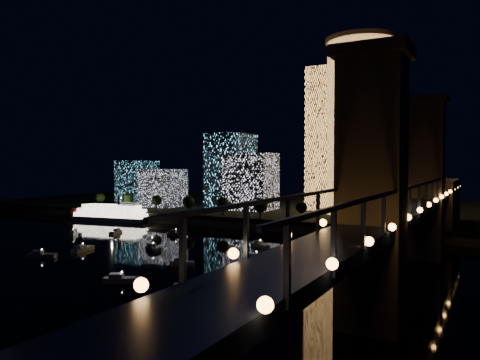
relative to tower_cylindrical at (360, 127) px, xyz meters
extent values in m
plane|color=black|center=(-26.55, -123.36, -47.50)|extent=(520.00, 520.00, 0.00)
cube|color=black|center=(-26.55, 36.64, -45.00)|extent=(420.00, 160.00, 5.00)
cube|color=#6B5E4C|center=(-26.55, -41.36, -46.00)|extent=(420.00, 6.00, 3.00)
cylinder|color=#FFA951|center=(0.00, 0.00, -1.13)|extent=(32.00, 32.00, 82.75)
cylinder|color=#6B5E4C|center=(0.00, 0.00, 41.25)|extent=(34.00, 34.00, 2.00)
cube|color=#FFA951|center=(-18.69, 16.50, -4.92)|extent=(23.62, 23.62, 75.16)
cube|color=white|center=(-57.10, -5.15, -27.39)|extent=(24.55, 20.77, 30.21)
cube|color=#59C3F2|center=(-75.96, 6.59, -21.66)|extent=(20.84, 27.09, 41.68)
cube|color=white|center=(-110.09, -12.61, -31.83)|extent=(21.35, 19.41, 21.35)
cube|color=#59C3F2|center=(-139.02, -1.70, -29.28)|extent=(18.89, 20.78, 26.45)
cube|color=#18254F|center=(38.45, -123.36, -29.50)|extent=(10.00, 260.00, 2.00)
cube|color=#6B5E4C|center=(38.45, -73.36, -23.50)|extent=(11.00, 9.00, 48.00)
cube|color=#6B5E4C|center=(38.45, -143.36, -23.50)|extent=(11.00, 9.00, 48.00)
cube|color=#6B5E4C|center=(38.45, -73.36, 1.50)|extent=(13.00, 11.00, 2.00)
cube|color=#6B5E4C|center=(38.45, -143.36, 1.50)|extent=(13.00, 11.00, 2.00)
cube|color=#18254F|center=(33.45, -123.36, -22.50)|extent=(0.50, 150.00, 0.50)
cube|color=#18254F|center=(43.45, -123.36, -22.50)|extent=(0.50, 150.00, 0.50)
cube|color=#6B5E4C|center=(38.45, -23.36, -36.00)|extent=(12.00, 40.00, 23.00)
cube|color=#18254F|center=(33.45, -183.36, -26.00)|extent=(0.50, 0.50, 7.00)
cube|color=#18254F|center=(33.45, -159.36, -26.00)|extent=(0.50, 0.50, 7.00)
cube|color=#18254F|center=(33.45, -135.36, -26.00)|extent=(0.50, 0.50, 7.00)
cube|color=#18254F|center=(33.45, -111.36, -26.00)|extent=(0.50, 0.50, 7.00)
cube|color=#18254F|center=(33.45, -87.36, -26.00)|extent=(0.50, 0.50, 7.00)
cube|color=#18254F|center=(33.45, -63.36, -26.00)|extent=(0.50, 0.50, 7.00)
sphere|color=orange|center=(32.95, -168.36, -27.70)|extent=(1.20, 1.20, 1.20)
sphere|color=orange|center=(32.95, -123.36, -27.70)|extent=(1.20, 1.20, 1.20)
sphere|color=orange|center=(32.95, -78.36, -27.70)|extent=(1.20, 1.20, 1.20)
sphere|color=orange|center=(32.95, -33.36, -27.70)|extent=(1.20, 1.20, 1.20)
cube|color=silver|center=(-115.50, -48.40, -46.39)|extent=(45.46, 16.44, 2.22)
cube|color=white|center=(-115.50, -48.40, -44.26)|extent=(41.66, 15.00, 2.04)
cube|color=white|center=(-115.50, -48.40, -42.22)|extent=(37.86, 13.55, 2.04)
cube|color=white|center=(-115.50, -48.40, -40.18)|extent=(32.23, 11.84, 2.04)
cube|color=silver|center=(-104.50, -46.81, -38.42)|extent=(8.13, 6.56, 1.67)
cylinder|color=black|center=(-109.74, -49.44, -36.39)|extent=(1.30, 1.30, 5.56)
cylinder|color=black|center=(-110.27, -45.77, -36.39)|extent=(1.30, 1.30, 5.56)
cylinder|color=maroon|center=(-137.50, -51.58, -44.72)|extent=(7.61, 9.18, 6.48)
cube|color=silver|center=(-6.01, -100.03, -46.90)|extent=(5.45, 7.11, 1.20)
cube|color=silver|center=(-6.54, -100.93, -45.80)|extent=(2.79, 3.01, 1.00)
sphere|color=white|center=(-6.01, -100.03, -44.90)|extent=(0.36, 0.36, 0.36)
cube|color=silver|center=(32.25, -115.38, -46.90)|extent=(9.38, 5.96, 1.20)
cube|color=silver|center=(31.00, -115.87, -45.80)|extent=(3.77, 3.32, 1.00)
sphere|color=white|center=(32.25, -115.38, -44.90)|extent=(0.36, 0.36, 0.36)
cube|color=silver|center=(-64.36, -114.79, -46.90)|extent=(4.01, 9.11, 1.20)
cube|color=silver|center=(-64.18, -116.10, -45.80)|extent=(2.69, 3.37, 1.00)
sphere|color=white|center=(-64.36, -114.79, -44.90)|extent=(0.36, 0.36, 0.36)
cube|color=silver|center=(-57.65, -71.51, -46.90)|extent=(7.53, 3.72, 1.20)
cube|color=silver|center=(-58.71, -71.72, -45.80)|extent=(2.85, 2.35, 1.00)
sphere|color=white|center=(-57.65, -71.51, -44.90)|extent=(0.36, 0.36, 0.36)
cube|color=silver|center=(-67.24, -128.78, -46.90)|extent=(9.11, 6.57, 1.20)
cube|color=silver|center=(-68.41, -129.39, -45.80)|extent=(3.79, 3.46, 1.00)
sphere|color=white|center=(-67.24, -128.78, -44.90)|extent=(0.36, 0.36, 0.36)
cube|color=silver|center=(-14.76, -79.58, -46.90)|extent=(8.80, 6.79, 1.20)
cube|color=silver|center=(-15.87, -78.91, -45.80)|extent=(3.74, 3.47, 1.00)
sphere|color=white|center=(-14.76, -79.58, -44.90)|extent=(0.36, 0.36, 0.36)
cube|color=silver|center=(-23.46, -140.00, -46.90)|extent=(9.65, 7.08, 1.20)
cube|color=silver|center=(-24.69, -140.67, -45.80)|extent=(4.04, 3.70, 1.00)
sphere|color=white|center=(-23.46, -140.00, -44.90)|extent=(0.36, 0.36, 0.36)
cube|color=silver|center=(-4.07, -140.64, -46.90)|extent=(7.67, 5.77, 1.20)
cube|color=silver|center=(-5.04, -141.19, -45.80)|extent=(3.23, 2.98, 1.00)
sphere|color=white|center=(-4.07, -140.64, -44.90)|extent=(0.36, 0.36, 0.36)
cube|color=silver|center=(-44.10, -102.63, -46.90)|extent=(7.49, 4.99, 1.20)
cube|color=silver|center=(-45.08, -102.20, -45.80)|extent=(3.05, 2.72, 1.00)
sphere|color=white|center=(-44.10, -102.63, -44.90)|extent=(0.36, 0.36, 0.36)
cube|color=silver|center=(-94.14, -92.31, -46.90)|extent=(4.97, 6.44, 1.20)
cube|color=silver|center=(-93.66, -93.12, -45.80)|extent=(2.54, 2.73, 1.00)
sphere|color=white|center=(-94.14, -92.31, -44.90)|extent=(0.36, 0.36, 0.36)
cube|color=silver|center=(3.28, -81.80, -46.90)|extent=(9.33, 5.91, 1.20)
cube|color=silver|center=(2.04, -82.29, -45.80)|extent=(3.75, 3.29, 1.00)
sphere|color=white|center=(3.28, -81.80, -44.90)|extent=(0.36, 0.36, 0.36)
cube|color=silver|center=(-21.33, -117.46, -46.90)|extent=(6.95, 5.49, 1.20)
cube|color=silver|center=(-22.20, -118.00, -45.80)|extent=(2.97, 2.78, 1.00)
sphere|color=white|center=(-21.33, -117.46, -44.90)|extent=(0.36, 0.36, 0.36)
cube|color=silver|center=(-82.56, -80.15, -46.90)|extent=(4.04, 7.64, 1.20)
cube|color=silver|center=(-82.82, -79.09, -45.80)|extent=(2.46, 2.94, 1.00)
sphere|color=white|center=(-82.56, -80.15, -44.90)|extent=(0.36, 0.36, 0.36)
cylinder|color=black|center=(-136.55, -35.36, -40.50)|extent=(0.70, 0.70, 4.00)
sphere|color=black|center=(-136.55, -35.36, -37.00)|extent=(5.21, 5.21, 5.21)
cylinder|color=black|center=(-116.55, -35.36, -40.50)|extent=(0.70, 0.70, 4.00)
sphere|color=black|center=(-116.55, -35.36, -37.00)|extent=(6.68, 6.68, 6.68)
cylinder|color=black|center=(-96.55, -35.36, -40.50)|extent=(0.70, 0.70, 4.00)
sphere|color=black|center=(-96.55, -35.36, -37.00)|extent=(5.43, 5.43, 5.43)
cylinder|color=black|center=(-76.55, -35.36, -40.50)|extent=(0.70, 0.70, 4.00)
sphere|color=black|center=(-76.55, -35.36, -37.00)|extent=(6.01, 6.01, 6.01)
cylinder|color=black|center=(-56.55, -35.36, -40.50)|extent=(0.70, 0.70, 4.00)
sphere|color=black|center=(-56.55, -35.36, -37.00)|extent=(6.20, 6.20, 6.20)
cylinder|color=black|center=(-36.55, -35.36, -40.50)|extent=(0.70, 0.70, 4.00)
sphere|color=black|center=(-36.55, -35.36, -37.00)|extent=(6.76, 6.76, 6.76)
cylinder|color=black|center=(-16.55, -35.36, -40.50)|extent=(0.70, 0.70, 4.00)
sphere|color=black|center=(-16.55, -35.36, -37.00)|extent=(5.10, 5.10, 5.10)
cylinder|color=black|center=(3.45, -35.36, -40.50)|extent=(0.70, 0.70, 4.00)
sphere|color=black|center=(3.45, -35.36, -37.00)|extent=(6.46, 6.46, 6.46)
cylinder|color=black|center=(23.45, -35.36, -40.50)|extent=(0.70, 0.70, 4.00)
sphere|color=black|center=(23.45, -35.36, -37.00)|extent=(6.76, 6.76, 6.76)
cylinder|color=black|center=(-126.55, -29.36, -40.00)|extent=(0.24, 0.24, 5.00)
sphere|color=#FFCC7F|center=(-126.55, -29.36, -37.20)|extent=(0.70, 0.70, 0.70)
cylinder|color=black|center=(-104.55, -29.36, -40.00)|extent=(0.24, 0.24, 5.00)
sphere|color=#FFCC7F|center=(-104.55, -29.36, -37.20)|extent=(0.70, 0.70, 0.70)
cylinder|color=black|center=(-82.55, -29.36, -40.00)|extent=(0.24, 0.24, 5.00)
sphere|color=#FFCC7F|center=(-82.55, -29.36, -37.20)|extent=(0.70, 0.70, 0.70)
cylinder|color=black|center=(-60.55, -29.36, -40.00)|extent=(0.24, 0.24, 5.00)
sphere|color=#FFCC7F|center=(-60.55, -29.36, -37.20)|extent=(0.70, 0.70, 0.70)
cylinder|color=black|center=(-38.55, -29.36, -40.00)|extent=(0.24, 0.24, 5.00)
sphere|color=#FFCC7F|center=(-38.55, -29.36, -37.20)|extent=(0.70, 0.70, 0.70)
cylinder|color=black|center=(-16.55, -29.36, -40.00)|extent=(0.24, 0.24, 5.00)
sphere|color=#FFCC7F|center=(-16.55, -29.36, -37.20)|extent=(0.70, 0.70, 0.70)
cylinder|color=black|center=(5.45, -29.36, -40.00)|extent=(0.24, 0.24, 5.00)
sphere|color=#FFCC7F|center=(5.45, -29.36, -37.20)|extent=(0.70, 0.70, 0.70)
camera|label=1|loc=(57.66, -227.05, -18.00)|focal=35.00mm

